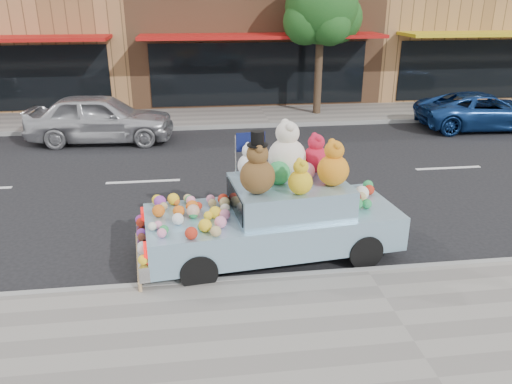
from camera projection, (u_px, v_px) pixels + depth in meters
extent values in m
plane|color=black|center=(301.00, 175.00, 12.82)|extent=(120.00, 120.00, 0.00)
cube|color=gray|center=(403.00, 329.00, 6.80)|extent=(60.00, 3.00, 0.12)
cube|color=gray|center=(265.00, 116.00, 18.79)|extent=(60.00, 3.00, 0.12)
cube|color=gray|center=(367.00, 272.00, 8.19)|extent=(60.00, 0.12, 0.13)
cube|color=gray|center=(271.00, 125.00, 17.40)|extent=(60.00, 0.12, 0.13)
cube|color=#AC7848|center=(16.00, 15.00, 21.39)|extent=(10.00, 8.00, 7.00)
cube|color=#8D5C3B|center=(247.00, 14.00, 22.59)|extent=(10.00, 8.00, 7.00)
cube|color=black|center=(259.00, 74.00, 19.66)|extent=(8.50, 0.06, 2.40)
cube|color=#B21310|center=(263.00, 36.00, 18.30)|extent=(9.00, 1.80, 0.12)
cube|color=#AC7848|center=(455.00, 13.00, 23.80)|extent=(10.00, 8.00, 7.00)
cube|color=black|center=(496.00, 69.00, 20.87)|extent=(8.50, 0.06, 2.40)
cylinder|color=#38281C|center=(318.00, 73.00, 18.46)|extent=(0.28, 0.28, 3.20)
sphere|color=#154C1A|center=(321.00, 7.00, 17.61)|extent=(2.60, 2.60, 2.60)
sphere|color=#154C1A|center=(337.00, 18.00, 18.12)|extent=(1.80, 1.80, 1.80)
sphere|color=#154C1A|center=(305.00, 22.00, 17.54)|extent=(1.60, 1.60, 1.60)
sphere|color=#154C1A|center=(330.00, 25.00, 17.30)|extent=(1.40, 1.40, 1.40)
sphere|color=#154C1A|center=(309.00, 15.00, 18.24)|extent=(1.60, 1.60, 1.60)
imported|color=silver|center=(101.00, 118.00, 15.43)|extent=(4.55, 2.08, 1.51)
imported|color=navy|center=(483.00, 111.00, 17.03)|extent=(4.49, 2.21, 1.23)
cylinder|color=black|center=(364.00, 251.00, 8.38)|extent=(0.62, 0.26, 0.60)
cylinder|color=black|center=(330.00, 214.00, 9.78)|extent=(0.62, 0.26, 0.60)
cylinder|color=black|center=(199.00, 271.00, 7.76)|extent=(0.62, 0.26, 0.60)
cylinder|color=black|center=(187.00, 229.00, 9.17)|extent=(0.62, 0.26, 0.60)
cube|color=#8DB7D3|center=(272.00, 227.00, 8.68)|extent=(4.46, 2.16, 0.60)
cube|color=#8DB7D3|center=(289.00, 196.00, 8.54)|extent=(2.05, 1.70, 0.50)
cube|color=silver|center=(143.00, 248.00, 8.25)|extent=(0.35, 1.79, 0.26)
cube|color=red|center=(146.00, 250.00, 7.52)|extent=(0.09, 0.28, 0.16)
cube|color=red|center=(143.00, 214.00, 8.75)|extent=(0.09, 0.28, 0.16)
cube|color=black|center=(235.00, 201.00, 8.33)|extent=(0.18, 1.30, 0.40)
sphere|color=#583919|center=(257.00, 176.00, 7.89)|extent=(0.57, 0.57, 0.57)
sphere|color=#583919|center=(257.00, 154.00, 7.75)|extent=(0.35, 0.35, 0.35)
sphere|color=#583919|center=(259.00, 149.00, 7.60)|extent=(0.13, 0.13, 0.13)
sphere|color=#583919|center=(256.00, 145.00, 7.82)|extent=(0.13, 0.13, 0.13)
cylinder|color=black|center=(257.00, 145.00, 7.70)|extent=(0.33, 0.33, 0.02)
cylinder|color=black|center=(257.00, 138.00, 7.66)|extent=(0.21, 0.21, 0.22)
sphere|color=beige|center=(287.00, 157.00, 8.66)|extent=(0.67, 0.67, 0.67)
sphere|color=beige|center=(287.00, 133.00, 8.50)|extent=(0.41, 0.41, 0.41)
sphere|color=beige|center=(289.00, 127.00, 8.31)|extent=(0.16, 0.16, 0.16)
sphere|color=beige|center=(286.00, 123.00, 8.58)|extent=(0.16, 0.16, 0.16)
sphere|color=orange|center=(333.00, 170.00, 8.23)|extent=(0.53, 0.53, 0.53)
sphere|color=orange|center=(334.00, 150.00, 8.10)|extent=(0.33, 0.33, 0.33)
sphere|color=orange|center=(337.00, 146.00, 7.96)|extent=(0.12, 0.12, 0.12)
sphere|color=orange|center=(333.00, 142.00, 8.17)|extent=(0.12, 0.12, 0.12)
sphere|color=#AE122D|center=(316.00, 159.00, 8.86)|extent=(0.48, 0.48, 0.48)
sphere|color=#AE122D|center=(316.00, 142.00, 8.74)|extent=(0.30, 0.30, 0.30)
sphere|color=#AE122D|center=(318.00, 139.00, 8.61)|extent=(0.11, 0.11, 0.11)
sphere|color=#AE122D|center=(315.00, 136.00, 8.80)|extent=(0.11, 0.11, 0.11)
sphere|color=white|center=(249.00, 165.00, 8.65)|extent=(0.41, 0.41, 0.41)
sphere|color=white|center=(249.00, 151.00, 8.55)|extent=(0.25, 0.25, 0.25)
sphere|color=white|center=(250.00, 148.00, 8.44)|extent=(0.10, 0.10, 0.10)
sphere|color=white|center=(249.00, 145.00, 8.61)|extent=(0.10, 0.10, 0.10)
sphere|color=gold|center=(300.00, 182.00, 7.88)|extent=(0.40, 0.40, 0.40)
sphere|color=gold|center=(301.00, 167.00, 7.79)|extent=(0.25, 0.25, 0.25)
sphere|color=gold|center=(302.00, 164.00, 7.68)|extent=(0.09, 0.09, 0.09)
sphere|color=gold|center=(300.00, 160.00, 7.84)|extent=(0.09, 0.09, 0.09)
sphere|color=#248743|center=(279.00, 173.00, 8.34)|extent=(0.40, 0.40, 0.40)
sphere|color=pink|center=(306.00, 171.00, 8.51)|extent=(0.32, 0.32, 0.32)
sphere|color=#CF5A13|center=(180.00, 210.00, 8.41)|extent=(0.15, 0.15, 0.15)
sphere|color=tan|center=(216.00, 231.00, 7.63)|extent=(0.17, 0.17, 0.17)
sphere|color=tan|center=(164.00, 206.00, 8.58)|extent=(0.14, 0.14, 0.14)
sphere|color=beige|center=(225.00, 209.00, 8.42)|extent=(0.18, 0.18, 0.18)
sphere|color=#248743|center=(202.00, 227.00, 7.81)|extent=(0.15, 0.15, 0.15)
sphere|color=tan|center=(212.00, 203.00, 8.69)|extent=(0.15, 0.15, 0.15)
sphere|color=#A82311|center=(223.00, 199.00, 8.80)|extent=(0.20, 0.20, 0.20)
sphere|color=tan|center=(188.00, 198.00, 8.89)|extent=(0.15, 0.15, 0.15)
sphere|color=pink|center=(211.00, 199.00, 8.86)|extent=(0.16, 0.16, 0.16)
sphere|color=#CF5A13|center=(179.00, 211.00, 8.31)|extent=(0.20, 0.20, 0.20)
sphere|color=yellow|center=(173.00, 199.00, 8.78)|extent=(0.21, 0.21, 0.21)
sphere|color=#A82311|center=(191.00, 233.00, 7.54)|extent=(0.20, 0.20, 0.20)
sphere|color=yellow|center=(215.00, 212.00, 8.25)|extent=(0.21, 0.21, 0.21)
sphere|color=yellow|center=(205.00, 225.00, 7.78)|extent=(0.21, 0.21, 0.21)
sphere|color=#A82311|center=(176.00, 202.00, 8.77)|extent=(0.13, 0.13, 0.13)
sphere|color=purple|center=(160.00, 202.00, 8.68)|extent=(0.21, 0.21, 0.21)
sphere|color=beige|center=(152.00, 226.00, 7.83)|extent=(0.14, 0.14, 0.14)
sphere|color=pink|center=(221.00, 222.00, 7.91)|extent=(0.20, 0.20, 0.20)
sphere|color=silver|center=(178.00, 219.00, 8.02)|extent=(0.19, 0.19, 0.19)
sphere|color=#CF5A13|center=(159.00, 211.00, 8.30)|extent=(0.21, 0.21, 0.21)
sphere|color=#248743|center=(189.00, 200.00, 8.83)|extent=(0.16, 0.16, 0.16)
sphere|color=#248743|center=(193.00, 214.00, 8.26)|extent=(0.16, 0.16, 0.16)
sphere|color=pink|center=(162.00, 233.00, 7.60)|extent=(0.15, 0.15, 0.15)
sphere|color=tan|center=(225.00, 202.00, 8.67)|extent=(0.19, 0.19, 0.19)
sphere|color=pink|center=(158.00, 225.00, 7.89)|extent=(0.13, 0.13, 0.13)
sphere|color=#A82311|center=(198.00, 206.00, 8.58)|extent=(0.15, 0.15, 0.15)
sphere|color=#CF5A13|center=(192.00, 206.00, 8.47)|extent=(0.22, 0.22, 0.22)
sphere|color=#CF5A13|center=(176.00, 202.00, 8.77)|extent=(0.14, 0.14, 0.14)
sphere|color=pink|center=(191.00, 200.00, 8.78)|extent=(0.17, 0.17, 0.17)
sphere|color=#248743|center=(164.00, 230.00, 7.71)|extent=(0.15, 0.15, 0.15)
sphere|color=yellow|center=(208.00, 216.00, 8.20)|extent=(0.15, 0.15, 0.15)
sphere|color=pink|center=(225.00, 215.00, 8.20)|extent=(0.18, 0.18, 0.18)
sphere|color=yellow|center=(157.00, 200.00, 8.77)|extent=(0.19, 0.19, 0.19)
sphere|color=#248743|center=(213.00, 203.00, 8.73)|extent=(0.13, 0.13, 0.13)
sphere|color=#D8A88C|center=(193.00, 211.00, 8.27)|extent=(0.22, 0.22, 0.22)
sphere|color=purple|center=(141.00, 233.00, 8.29)|extent=(0.17, 0.17, 0.17)
sphere|color=purple|center=(140.00, 220.00, 8.78)|extent=(0.18, 0.18, 0.18)
sphere|color=maroon|center=(142.00, 237.00, 8.20)|extent=(0.13, 0.13, 0.13)
sphere|color=silver|center=(142.00, 249.00, 7.77)|extent=(0.16, 0.16, 0.16)
sphere|color=#A82311|center=(141.00, 222.00, 8.70)|extent=(0.16, 0.16, 0.16)
sphere|color=silver|center=(142.00, 246.00, 7.87)|extent=(0.16, 0.16, 0.16)
sphere|color=yellow|center=(143.00, 260.00, 7.47)|extent=(0.16, 0.16, 0.16)
sphere|color=maroon|center=(355.00, 197.00, 8.82)|extent=(0.24, 0.24, 0.24)
sphere|color=#A82311|center=(369.00, 190.00, 9.23)|extent=(0.19, 0.19, 0.19)
sphere|color=#248743|center=(367.00, 204.00, 8.63)|extent=(0.17, 0.17, 0.17)
sphere|color=#248743|center=(357.00, 204.00, 8.62)|extent=(0.19, 0.19, 0.19)
sphere|color=beige|center=(362.00, 193.00, 8.99)|extent=(0.26, 0.26, 0.26)
sphere|color=#248743|center=(368.00, 185.00, 9.44)|extent=(0.19, 0.19, 0.19)
sphere|color=tan|center=(361.00, 198.00, 8.86)|extent=(0.20, 0.20, 0.20)
cylinder|color=#997A54|center=(140.00, 289.00, 7.55)|extent=(0.06, 0.06, 0.17)
sphere|color=#997A54|center=(140.00, 283.00, 7.51)|extent=(0.07, 0.07, 0.07)
cylinder|color=#997A54|center=(140.00, 286.00, 7.63)|extent=(0.06, 0.06, 0.17)
sphere|color=#997A54|center=(140.00, 280.00, 7.59)|extent=(0.07, 0.07, 0.07)
cylinder|color=#997A54|center=(140.00, 282.00, 7.71)|extent=(0.06, 0.06, 0.17)
sphere|color=#997A54|center=(140.00, 277.00, 7.67)|extent=(0.07, 0.07, 0.07)
cylinder|color=#997A54|center=(140.00, 280.00, 7.79)|extent=(0.06, 0.06, 0.17)
sphere|color=#997A54|center=(139.00, 274.00, 7.75)|extent=(0.07, 0.07, 0.07)
cylinder|color=#997A54|center=(140.00, 277.00, 7.87)|extent=(0.06, 0.06, 0.17)
sphere|color=#997A54|center=(139.00, 271.00, 7.83)|extent=(0.07, 0.07, 0.07)
cylinder|color=#997A54|center=(140.00, 274.00, 7.95)|extent=(0.06, 0.06, 0.17)
sphere|color=#997A54|center=(139.00, 269.00, 7.92)|extent=(0.07, 0.07, 0.07)
cylinder|color=#997A54|center=(139.00, 271.00, 8.03)|extent=(0.06, 0.06, 0.17)
sphere|color=#997A54|center=(139.00, 266.00, 8.00)|extent=(0.07, 0.07, 0.07)
cylinder|color=#997A54|center=(139.00, 268.00, 8.11)|extent=(0.06, 0.06, 0.17)
sphere|color=#997A54|center=(139.00, 263.00, 8.08)|extent=(0.07, 0.07, 0.07)
cylinder|color=#997A54|center=(139.00, 265.00, 8.19)|extent=(0.06, 0.06, 0.17)
sphere|color=#997A54|center=(139.00, 260.00, 8.16)|extent=(0.07, 0.07, 0.07)
cylinder|color=#997A54|center=(139.00, 263.00, 8.27)|extent=(0.06, 0.06, 0.17)
sphere|color=#997A54|center=(139.00, 258.00, 8.24)|extent=(0.07, 0.07, 0.07)
cylinder|color=#997A54|center=(139.00, 260.00, 8.35)|extent=(0.06, 0.06, 0.17)
sphere|color=#997A54|center=(138.00, 255.00, 8.32)|extent=(0.07, 0.07, 0.07)
cylinder|color=#997A54|center=(139.00, 258.00, 8.44)|extent=(0.06, 0.06, 0.17)
sphere|color=#997A54|center=(138.00, 253.00, 8.40)|extent=(0.07, 0.07, 0.07)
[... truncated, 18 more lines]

